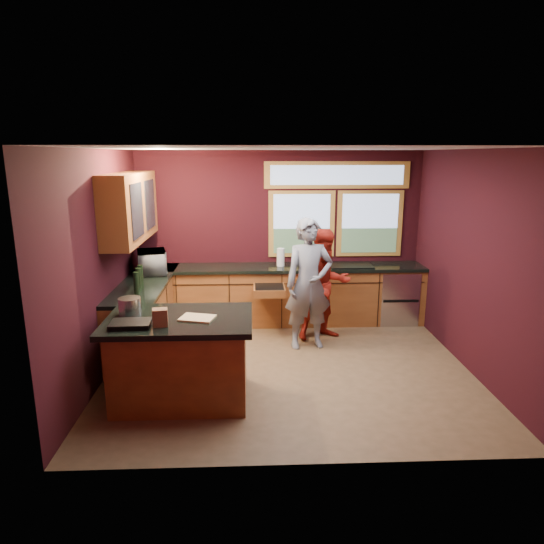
{
  "coord_description": "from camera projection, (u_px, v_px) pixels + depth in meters",
  "views": [
    {
      "loc": [
        -0.46,
        -5.7,
        2.63
      ],
      "look_at": [
        -0.19,
        0.4,
        1.15
      ],
      "focal_mm": 32.0,
      "sensor_mm": 36.0,
      "label": 1
    }
  ],
  "objects": [
    {
      "name": "cutting_board",
      "position": [
        197.0,
        318.0,
        5.11
      ],
      "size": [
        0.4,
        0.33,
        0.02
      ],
      "primitive_type": "cube",
      "rotation": [
        0.0,
        0.0,
        -0.26
      ],
      "color": "tan",
      "rests_on": "island"
    },
    {
      "name": "person_grey",
      "position": [
        309.0,
        284.0,
        6.63
      ],
      "size": [
        0.72,
        0.53,
        1.82
      ],
      "primitive_type": "imported",
      "rotation": [
        0.0,
        0.0,
        0.16
      ],
      "color": "slate",
      "rests_on": "floor"
    },
    {
      "name": "microwave",
      "position": [
        152.0,
        262.0,
        7.12
      ],
      "size": [
        0.53,
        0.67,
        0.33
      ],
      "primitive_type": "imported",
      "rotation": [
        0.0,
        0.0,
        1.81
      ],
      "color": "#999999",
      "rests_on": "left_counter"
    },
    {
      "name": "person_red",
      "position": [
        325.0,
        285.0,
        6.97
      ],
      "size": [
        0.94,
        0.83,
        1.62
      ],
      "primitive_type": "imported",
      "rotation": [
        0.0,
        0.0,
        0.32
      ],
      "color": "maroon",
      "rests_on": "floor"
    },
    {
      "name": "black_tray",
      "position": [
        131.0,
        324.0,
        4.88
      ],
      "size": [
        0.41,
        0.3,
        0.05
      ],
      "primitive_type": "cube",
      "rotation": [
        0.0,
        0.0,
        0.05
      ],
      "color": "black",
      "rests_on": "island"
    },
    {
      "name": "back_counter",
      "position": [
        293.0,
        294.0,
        7.72
      ],
      "size": [
        4.5,
        0.64,
        0.93
      ],
      "color": "brown",
      "rests_on": "floor"
    },
    {
      "name": "paper_bag",
      "position": [
        160.0,
        317.0,
        4.88
      ],
      "size": [
        0.17,
        0.14,
        0.18
      ],
      "primitive_type": "cube",
      "rotation": [
        0.0,
        0.0,
        0.16
      ],
      "color": "brown",
      "rests_on": "island"
    },
    {
      "name": "floor",
      "position": [
        288.0,
        367.0,
        6.17
      ],
      "size": [
        4.5,
        4.5,
        0.0
      ],
      "primitive_type": "plane",
      "color": "brown",
      "rests_on": "ground"
    },
    {
      "name": "stock_pot",
      "position": [
        130.0,
        306.0,
        5.25
      ],
      "size": [
        0.24,
        0.24,
        0.18
      ],
      "primitive_type": "cylinder",
      "color": "silver",
      "rests_on": "island"
    },
    {
      "name": "potted_plant",
      "position": [
        311.0,
        255.0,
        7.63
      ],
      "size": [
        0.3,
        0.26,
        0.33
      ],
      "primitive_type": "imported",
      "color": "#999999",
      "rests_on": "back_counter"
    },
    {
      "name": "left_counter",
      "position": [
        146.0,
        313.0,
        6.8
      ],
      "size": [
        0.64,
        2.3,
        0.93
      ],
      "color": "brown",
      "rests_on": "floor"
    },
    {
      "name": "paper_towel",
      "position": [
        281.0,
        257.0,
        7.57
      ],
      "size": [
        0.12,
        0.12,
        0.28
      ],
      "primitive_type": "cylinder",
      "color": "silver",
      "rests_on": "back_counter"
    },
    {
      "name": "room_shell",
      "position": [
        240.0,
        223.0,
        6.04
      ],
      "size": [
        4.52,
        4.02,
        2.71
      ],
      "color": "black",
      "rests_on": "ground"
    },
    {
      "name": "island",
      "position": [
        181.0,
        358.0,
        5.26
      ],
      "size": [
        1.55,
        1.05,
        0.95
      ],
      "color": "brown",
      "rests_on": "floor"
    }
  ]
}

